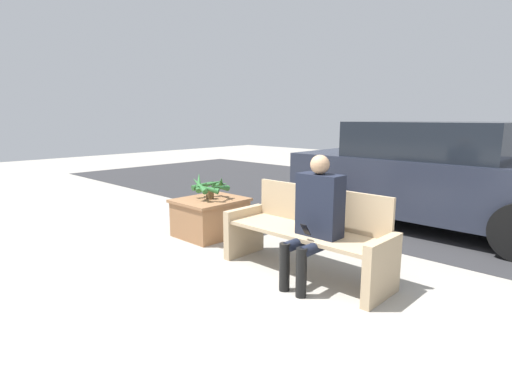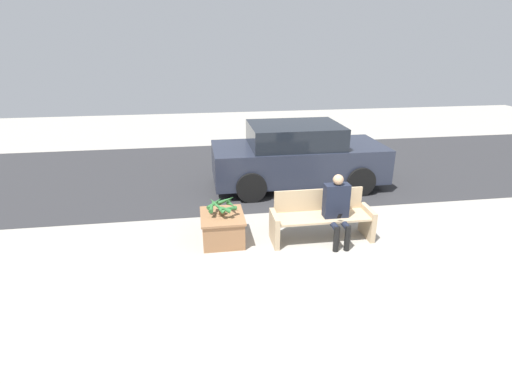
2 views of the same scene
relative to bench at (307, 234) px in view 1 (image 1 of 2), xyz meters
The scene contains 7 objects.
ground_plane 1.16m from the bench, 78.62° to the right, with size 30.00×30.00×0.00m, color #9E998E.
road_surface 4.32m from the bench, 87.18° to the left, with size 20.00×6.00×0.01m, color #2D2D30.
bench is the anchor object (origin of this frame).
person_seated 0.41m from the bench, 38.49° to the right, with size 0.45×0.58×1.31m.
planter_box 1.85m from the bench, behind, with size 0.80×0.92×0.53m.
potted_plant 1.87m from the bench, behind, with size 0.56×0.58×0.39m.
parked_car 2.91m from the bench, 84.86° to the left, with size 4.26×1.98×1.60m.
Camera 1 is at (2.25, -2.30, 1.67)m, focal length 28.00 mm.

